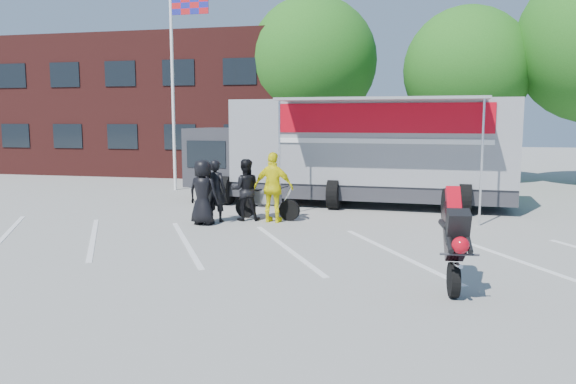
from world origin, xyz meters
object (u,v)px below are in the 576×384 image
at_px(tree_mid, 467,70).
at_px(spectator_hivis, 273,187).
at_px(transporter_truck, 354,205).
at_px(stunt_bike_rider, 447,286).
at_px(spectator_leather_b, 216,191).
at_px(spectator_leather_c, 245,190).
at_px(spectator_leather_a, 203,192).
at_px(tree_left, 312,62).
at_px(parked_motorcycle, 267,219).
at_px(flagpole, 178,62).

height_order(tree_mid, spectator_hivis, tree_mid).
distance_m(tree_mid, transporter_truck, 9.73).
distance_m(stunt_bike_rider, spectator_leather_b, 7.81).
xyz_separation_m(tree_mid, spectator_leather_c, (-6.71, -10.92, -4.07)).
relative_size(spectator_leather_a, spectator_hivis, 0.91).
height_order(transporter_truck, spectator_leather_a, spectator_leather_a).
xyz_separation_m(tree_left, transporter_truck, (3.00, -8.36, -5.57)).
bearing_deg(parked_motorcycle, spectator_hivis, -135.26).
distance_m(flagpole, parked_motorcycle, 9.10).
relative_size(tree_left, spectator_leather_c, 4.97).
xyz_separation_m(tree_mid, spectator_leather_a, (-7.63, -11.79, -4.06)).
height_order(tree_left, stunt_bike_rider, tree_left).
bearing_deg(spectator_leather_c, spectator_hivis, 156.59).
xyz_separation_m(tree_mid, spectator_leather_b, (-7.46, -11.27, -4.08)).
distance_m(flagpole, spectator_leather_b, 8.44).
bearing_deg(spectator_hivis, flagpole, -41.73).
xyz_separation_m(tree_mid, stunt_bike_rider, (-1.46, -16.20, -4.94)).
bearing_deg(spectator_hivis, parked_motorcycle, -48.31).
bearing_deg(tree_mid, transporter_truck, -118.53).
height_order(transporter_truck, spectator_leather_b, transporter_truck).
relative_size(tree_mid, spectator_hivis, 3.94).
height_order(tree_mid, spectator_leather_a, tree_mid).
relative_size(flagpole, tree_mid, 1.04).
bearing_deg(parked_motorcycle, flagpole, 51.77).
distance_m(tree_left, spectator_leather_a, 13.64).
distance_m(tree_mid, stunt_bike_rider, 17.00).
bearing_deg(spectator_leather_b, spectator_leather_c, -145.89).
distance_m(spectator_leather_a, spectator_hivis, 1.93).
bearing_deg(parked_motorcycle, stunt_bike_rider, -130.50).
xyz_separation_m(tree_left, spectator_hivis, (1.14, -12.02, -4.59)).
height_order(stunt_bike_rider, spectator_leather_b, spectator_leather_b).
bearing_deg(spectator_leather_b, stunt_bike_rider, 149.49).
relative_size(tree_mid, spectator_leather_b, 4.43).
bearing_deg(tree_mid, spectator_leather_b, -123.50).
bearing_deg(flagpole, tree_left, 54.72).
height_order(tree_mid, stunt_bike_rider, tree_mid).
relative_size(tree_left, tree_mid, 1.13).
distance_m(parked_motorcycle, spectator_leather_c, 1.08).
xyz_separation_m(flagpole, spectator_leather_c, (4.53, -5.92, -4.18)).
distance_m(tree_mid, spectator_leather_c, 13.45).
height_order(parked_motorcycle, spectator_leather_a, spectator_leather_a).
bearing_deg(spectator_hivis, spectator_leather_c, -0.40).
distance_m(tree_mid, spectator_hivis, 13.10).
relative_size(tree_left, spectator_leather_a, 4.90).
height_order(flagpole, spectator_leather_a, flagpole).
bearing_deg(transporter_truck, stunt_bike_rider, -71.24).
bearing_deg(spectator_leather_b, spectator_hivis, -162.23).
relative_size(tree_left, parked_motorcycle, 4.29).
distance_m(tree_left, spectator_hivis, 12.92).
bearing_deg(spectator_leather_a, spectator_leather_b, -98.28).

